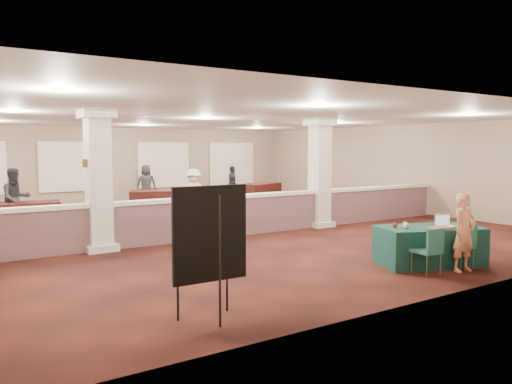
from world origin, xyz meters
TOP-DOWN VIEW (x-y plane):
  - ground at (0.00, 0.00)m, footprint 16.00×16.00m
  - wall_back at (0.00, 8.00)m, footprint 16.00×0.04m
  - wall_front at (0.00, -8.00)m, footprint 16.00×0.04m
  - wall_right at (8.00, 0.00)m, footprint 0.04×16.00m
  - ceiling at (0.00, 0.00)m, footprint 16.00×16.00m
  - partition_wall at (0.00, -1.50)m, footprint 15.60×0.28m
  - column_left at (-3.50, -1.50)m, footprint 0.72×0.72m
  - column_right at (3.00, -1.50)m, footprint 0.72×0.72m
  - sconce_left at (-3.78, -1.50)m, footprint 0.12×0.12m
  - sconce_right at (-3.22, -1.50)m, footprint 0.12×0.12m
  - near_table at (1.64, -6.50)m, footprint 2.23×1.64m
  - conf_chair_main at (1.89, -7.08)m, footprint 0.46×0.46m
  - conf_chair_side at (0.97, -7.03)m, footprint 0.46×0.47m
  - easel_board at (-3.56, -7.00)m, footprint 1.08×0.55m
  - woman at (1.73, -7.20)m, footprint 0.55×0.38m
  - far_table_front_left at (-4.44, 2.85)m, footprint 2.00×1.17m
  - far_table_front_center at (0.34, 1.28)m, footprint 1.86×1.19m
  - far_table_front_right at (3.97, 0.30)m, footprint 1.96×1.29m
  - far_table_back_center at (0.44, 5.30)m, footprint 1.94×1.45m
  - far_table_back_right at (5.23, 5.15)m, footprint 2.24×1.66m
  - attendee_a at (-4.63, 3.14)m, footprint 0.92×0.62m
  - attendee_b at (1.06, 3.00)m, footprint 1.10×1.01m
  - attendee_c at (4.35, 5.95)m, footprint 0.96×0.97m
  - attendee_d at (0.81, 7.00)m, footprint 0.92×0.70m
  - laptop_base at (1.92, -6.66)m, footprint 0.41×0.35m
  - laptop_screen at (1.96, -6.55)m, footprint 0.33×0.13m
  - screen_glow at (1.96, -6.55)m, footprint 0.30×0.11m
  - knitting at (1.60, -6.77)m, footprint 0.51×0.44m
  - yarn_cream at (1.06, -6.40)m, footprint 0.12×0.12m
  - yarn_red at (0.97, -6.19)m, footprint 0.11×0.11m
  - yarn_grey at (1.24, -6.22)m, footprint 0.11×0.11m
  - scissors at (2.18, -7.02)m, footprint 0.13×0.07m

SIDE VIEW (x-z plane):
  - ground at x=0.00m, z-range 0.00..0.00m
  - far_table_front_center at x=0.34m, z-range 0.00..0.70m
  - far_table_back_center at x=0.44m, z-range 0.00..0.71m
  - far_table_front_right at x=3.97m, z-range 0.00..0.73m
  - near_table at x=1.64m, z-range 0.00..0.77m
  - far_table_front_left at x=-4.44m, z-range 0.00..0.77m
  - far_table_back_right at x=5.23m, z-range 0.00..0.81m
  - conf_chair_side at x=0.97m, z-range 0.08..0.95m
  - conf_chair_main at x=1.89m, z-range 0.08..0.97m
  - partition_wall at x=0.00m, z-range 0.02..1.12m
  - woman at x=1.73m, z-range 0.00..1.49m
  - scissors at x=2.18m, z-range 0.77..0.78m
  - laptop_base at x=1.92m, z-range 0.77..0.79m
  - knitting at x=1.60m, z-range 0.77..0.80m
  - attendee_c at x=4.35m, z-range 0.00..1.58m
  - attendee_b at x=1.06m, z-range 0.00..1.61m
  - yarn_red at x=0.97m, z-range 0.77..0.87m
  - yarn_grey at x=1.24m, z-range 0.77..0.88m
  - attendee_d at x=0.81m, z-range 0.00..1.65m
  - yarn_cream at x=1.06m, z-range 0.77..0.88m
  - attendee_a at x=-4.63m, z-range 0.00..1.75m
  - screen_glow at x=1.96m, z-range 0.79..0.99m
  - laptop_screen at x=1.96m, z-range 0.79..1.02m
  - easel_board at x=-3.56m, z-range 0.25..2.08m
  - wall_back at x=0.00m, z-range 0.00..3.20m
  - wall_front at x=0.00m, z-range 0.00..3.20m
  - wall_right at x=8.00m, z-range 0.00..3.20m
  - column_left at x=-3.50m, z-range 0.04..3.24m
  - column_right at x=3.00m, z-range 0.04..3.24m
  - sconce_left at x=-3.78m, z-range 1.91..2.09m
  - sconce_right at x=-3.22m, z-range 1.91..2.09m
  - ceiling at x=0.00m, z-range 3.19..3.21m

